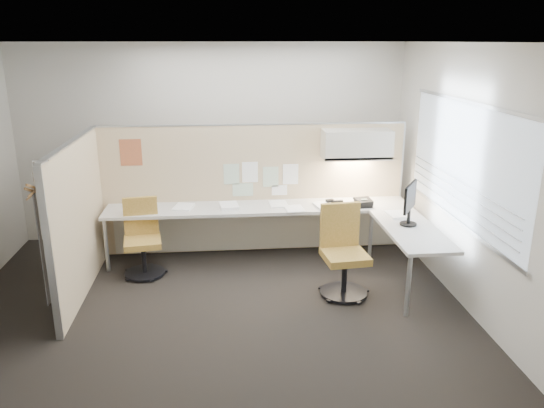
{
  "coord_description": "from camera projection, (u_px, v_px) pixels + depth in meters",
  "views": [
    {
      "loc": [
        0.15,
        -5.36,
        2.82
      ],
      "look_at": [
        0.73,
        0.8,
        0.9
      ],
      "focal_mm": 35.0,
      "sensor_mm": 36.0,
      "label": 1
    }
  ],
  "objects": [
    {
      "name": "coat_hook",
      "position": [
        37.0,
        200.0,
        4.89
      ],
      "size": [
        0.18,
        0.48,
        1.42
      ],
      "color": "silver",
      "rests_on": "partition_left"
    },
    {
      "name": "stapler",
      "position": [
        338.0,
        202.0,
        7.05
      ],
      "size": [
        0.14,
        0.05,
        0.05
      ],
      "primitive_type": "cube",
      "rotation": [
        0.0,
        0.0,
        0.11
      ],
      "color": "black",
      "rests_on": "desk"
    },
    {
      "name": "phone",
      "position": [
        363.0,
        203.0,
        6.94
      ],
      "size": [
        0.24,
        0.22,
        0.12
      ],
      "rotation": [
        0.0,
        0.0,
        0.17
      ],
      "color": "black",
      "rests_on": "desk"
    },
    {
      "name": "paper_stack_6",
      "position": [
        294.0,
        209.0,
        6.84
      ],
      "size": [
        0.26,
        0.32,
        0.01
      ],
      "primitive_type": "cube",
      "rotation": [
        0.0,
        0.0,
        0.09
      ],
      "color": "white",
      "rests_on": "desk"
    },
    {
      "name": "floor",
      "position": [
        214.0,
        304.0,
        5.92
      ],
      "size": [
        5.5,
        4.5,
        0.01
      ],
      "primitive_type": "cube",
      "color": "black",
      "rests_on": "ground"
    },
    {
      "name": "wall_back",
      "position": [
        213.0,
        143.0,
        7.64
      ],
      "size": [
        5.5,
        0.02,
        2.8
      ],
      "primitive_type": "cube",
      "color": "beige",
      "rests_on": "ground"
    },
    {
      "name": "poster",
      "position": [
        131.0,
        153.0,
        6.89
      ],
      "size": [
        0.28,
        0.0,
        0.35
      ],
      "primitive_type": "cube",
      "color": "orange",
      "rests_on": "partition_back"
    },
    {
      "name": "wall_right",
      "position": [
        464.0,
        177.0,
        5.75
      ],
      "size": [
        0.02,
        4.5,
        2.8
      ],
      "primitive_type": "cube",
      "color": "beige",
      "rests_on": "ground"
    },
    {
      "name": "chair_left",
      "position": [
        143.0,
        240.0,
        6.58
      ],
      "size": [
        0.5,
        0.52,
        0.94
      ],
      "rotation": [
        0.0,
        0.0,
        0.15
      ],
      "color": "black",
      "rests_on": "floor"
    },
    {
      "name": "monitor",
      "position": [
        410.0,
        201.0,
        6.17
      ],
      "size": [
        0.28,
        0.42,
        0.5
      ],
      "rotation": [
        0.0,
        0.0,
        1.0
      ],
      "color": "black",
      "rests_on": "desk"
    },
    {
      "name": "paper_stack_4",
      "position": [
        324.0,
        205.0,
        6.95
      ],
      "size": [
        0.28,
        0.34,
        0.03
      ],
      "primitive_type": "cube",
      "rotation": [
        0.0,
        0.0,
        0.17
      ],
      "color": "white",
      "rests_on": "desk"
    },
    {
      "name": "overhead_bin",
      "position": [
        357.0,
        144.0,
        6.96
      ],
      "size": [
        0.9,
        0.36,
        0.38
      ],
      "primitive_type": "cube",
      "color": "beige",
      "rests_on": "partition_back"
    },
    {
      "name": "pinned_papers",
      "position": [
        260.0,
        178.0,
        7.16
      ],
      "size": [
        1.01,
        0.0,
        0.47
      ],
      "color": "#8CBF8C",
      "rests_on": "partition_back"
    },
    {
      "name": "chair_right",
      "position": [
        343.0,
        254.0,
        6.06
      ],
      "size": [
        0.54,
        0.55,
        1.03
      ],
      "rotation": [
        0.0,
        0.0,
        0.1
      ],
      "color": "black",
      "rests_on": "floor"
    },
    {
      "name": "desk",
      "position": [
        285.0,
        218.0,
        6.89
      ],
      "size": [
        4.0,
        2.07,
        0.73
      ],
      "color": "beige",
      "rests_on": "floor"
    },
    {
      "name": "paper_stack_1",
      "position": [
        184.0,
        207.0,
        6.89
      ],
      "size": [
        0.29,
        0.34,
        0.02
      ],
      "primitive_type": "cube",
      "rotation": [
        0.0,
        0.0,
        -0.22
      ],
      "color": "white",
      "rests_on": "desk"
    },
    {
      "name": "paper_stack_3",
      "position": [
        278.0,
        204.0,
        7.04
      ],
      "size": [
        0.25,
        0.31,
        0.01
      ],
      "primitive_type": "cube",
      "rotation": [
        0.0,
        0.0,
        0.05
      ],
      "color": "white",
      "rests_on": "desk"
    },
    {
      "name": "paper_stack_0",
      "position": [
        140.0,
        210.0,
        6.78
      ],
      "size": [
        0.24,
        0.31,
        0.03
      ],
      "primitive_type": "cube",
      "rotation": [
        0.0,
        0.0,
        0.03
      ],
      "color": "white",
      "rests_on": "desk"
    },
    {
      "name": "paper_stack_2",
      "position": [
        229.0,
        206.0,
        6.89
      ],
      "size": [
        0.26,
        0.32,
        0.05
      ],
      "primitive_type": "cube",
      "rotation": [
        0.0,
        0.0,
        0.11
      ],
      "color": "white",
      "rests_on": "desk"
    },
    {
      "name": "tape_dispenser",
      "position": [
        330.0,
        202.0,
        7.06
      ],
      "size": [
        0.11,
        0.09,
        0.06
      ],
      "primitive_type": "cube",
      "rotation": [
        0.0,
        0.0,
        0.33
      ],
      "color": "black",
      "rests_on": "desk"
    },
    {
      "name": "paper_stack_5",
      "position": [
        397.0,
        215.0,
        6.59
      ],
      "size": [
        0.25,
        0.32,
        0.02
      ],
      "primitive_type": "cube",
      "rotation": [
        0.0,
        0.0,
        0.08
      ],
      "color": "white",
      "rests_on": "desk"
    },
    {
      "name": "task_light_strip",
      "position": [
        356.0,
        160.0,
        7.02
      ],
      "size": [
        0.6,
        0.06,
        0.02
      ],
      "primitive_type": "cube",
      "color": "#FFEABF",
      "rests_on": "overhead_bin"
    },
    {
      "name": "partition_left",
      "position": [
        79.0,
        220.0,
        6.0
      ],
      "size": [
        0.06,
        2.2,
        1.75
      ],
      "primitive_type": "cube",
      "color": "beige",
      "rests_on": "floor"
    },
    {
      "name": "window_pane",
      "position": [
        464.0,
        163.0,
        5.7
      ],
      "size": [
        0.01,
        2.8,
        1.3
      ],
      "primitive_type": "cube",
      "color": "#ABB9C6",
      "rests_on": "wall_right"
    },
    {
      "name": "partition_back",
      "position": [
        254.0,
        189.0,
        7.23
      ],
      "size": [
        4.1,
        0.06,
        1.75
      ],
      "primitive_type": "cube",
      "color": "beige",
      "rests_on": "floor"
    },
    {
      "name": "ceiling",
      "position": [
        205.0,
        42.0,
        5.09
      ],
      "size": [
        5.5,
        4.5,
        0.01
      ],
      "primitive_type": "cube",
      "color": "white",
      "rests_on": "wall_back"
    },
    {
      "name": "wall_front",
      "position": [
        203.0,
        274.0,
        3.36
      ],
      "size": [
        5.5,
        0.02,
        2.8
      ],
      "primitive_type": "cube",
      "color": "beige",
      "rests_on": "ground"
    }
  ]
}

